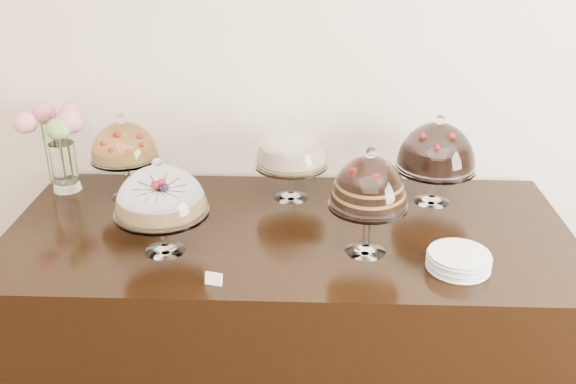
{
  "coord_description": "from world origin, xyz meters",
  "views": [
    {
      "loc": [
        -0.21,
        0.23,
        2.09
      ],
      "look_at": [
        -0.29,
        2.4,
        1.08
      ],
      "focal_mm": 40.0,
      "sensor_mm": 36.0,
      "label": 1
    }
  ],
  "objects_px": {
    "display_counter": "(288,322)",
    "cake_stand_choco_layer": "(369,186)",
    "cake_stand_cheesecake": "(291,150)",
    "cake_stand_dark_choco": "(437,150)",
    "flower_vase": "(57,138)",
    "plate_stack": "(459,261)",
    "cake_stand_sugar_sponge": "(160,195)",
    "cake_stand_fruit_tart": "(124,145)"
  },
  "relations": [
    {
      "from": "cake_stand_dark_choco",
      "to": "flower_vase",
      "type": "bearing_deg",
      "value": 177.69
    },
    {
      "from": "cake_stand_dark_choco",
      "to": "plate_stack",
      "type": "height_order",
      "value": "cake_stand_dark_choco"
    },
    {
      "from": "cake_stand_choco_layer",
      "to": "cake_stand_cheesecake",
      "type": "height_order",
      "value": "cake_stand_choco_layer"
    },
    {
      "from": "display_counter",
      "to": "cake_stand_dark_choco",
      "type": "relative_size",
      "value": 5.73
    },
    {
      "from": "plate_stack",
      "to": "display_counter",
      "type": "bearing_deg",
      "value": 155.55
    },
    {
      "from": "cake_stand_choco_layer",
      "to": "cake_stand_fruit_tart",
      "type": "height_order",
      "value": "cake_stand_choco_layer"
    },
    {
      "from": "cake_stand_choco_layer",
      "to": "cake_stand_cheesecake",
      "type": "xyz_separation_m",
      "value": [
        -0.29,
        0.45,
        -0.04
      ]
    },
    {
      "from": "cake_stand_fruit_tart",
      "to": "plate_stack",
      "type": "distance_m",
      "value": 1.43
    },
    {
      "from": "cake_stand_sugar_sponge",
      "to": "cake_stand_cheesecake",
      "type": "xyz_separation_m",
      "value": [
        0.45,
        0.47,
        -0.0
      ]
    },
    {
      "from": "display_counter",
      "to": "cake_stand_dark_choco",
      "type": "xyz_separation_m",
      "value": [
        0.6,
        0.27,
        0.68
      ]
    },
    {
      "from": "cake_stand_fruit_tart",
      "to": "plate_stack",
      "type": "relative_size",
      "value": 1.71
    },
    {
      "from": "flower_vase",
      "to": "plate_stack",
      "type": "bearing_deg",
      "value": -20.59
    },
    {
      "from": "cake_stand_sugar_sponge",
      "to": "cake_stand_cheesecake",
      "type": "relative_size",
      "value": 1.02
    },
    {
      "from": "cake_stand_choco_layer",
      "to": "display_counter",
      "type": "bearing_deg",
      "value": 150.14
    },
    {
      "from": "cake_stand_cheesecake",
      "to": "plate_stack",
      "type": "height_order",
      "value": "cake_stand_cheesecake"
    },
    {
      "from": "cake_stand_choco_layer",
      "to": "plate_stack",
      "type": "relative_size",
      "value": 1.88
    },
    {
      "from": "flower_vase",
      "to": "cake_stand_sugar_sponge",
      "type": "bearing_deg",
      "value": -42.85
    },
    {
      "from": "display_counter",
      "to": "cake_stand_sugar_sponge",
      "type": "height_order",
      "value": "cake_stand_sugar_sponge"
    },
    {
      "from": "display_counter",
      "to": "flower_vase",
      "type": "bearing_deg",
      "value": 161.83
    },
    {
      "from": "cake_stand_sugar_sponge",
      "to": "cake_stand_choco_layer",
      "type": "relative_size",
      "value": 0.9
    },
    {
      "from": "display_counter",
      "to": "cake_stand_choco_layer",
      "type": "bearing_deg",
      "value": -29.86
    },
    {
      "from": "cake_stand_fruit_tart",
      "to": "plate_stack",
      "type": "xyz_separation_m",
      "value": [
        1.31,
        -0.54,
        -0.21
      ]
    },
    {
      "from": "display_counter",
      "to": "cake_stand_cheesecake",
      "type": "bearing_deg",
      "value": 89.86
    },
    {
      "from": "cake_stand_sugar_sponge",
      "to": "cake_stand_cheesecake",
      "type": "distance_m",
      "value": 0.65
    },
    {
      "from": "display_counter",
      "to": "cake_stand_cheesecake",
      "type": "relative_size",
      "value": 6.13
    },
    {
      "from": "cake_stand_cheesecake",
      "to": "display_counter",
      "type": "bearing_deg",
      "value": -90.14
    },
    {
      "from": "cake_stand_dark_choco",
      "to": "cake_stand_cheesecake",
      "type": "bearing_deg",
      "value": 178.34
    },
    {
      "from": "display_counter",
      "to": "cake_stand_sugar_sponge",
      "type": "relative_size",
      "value": 6.01
    },
    {
      "from": "display_counter",
      "to": "cake_stand_sugar_sponge",
      "type": "bearing_deg",
      "value": -157.08
    },
    {
      "from": "cake_stand_choco_layer",
      "to": "flower_vase",
      "type": "height_order",
      "value": "cake_stand_choco_layer"
    },
    {
      "from": "cake_stand_dark_choco",
      "to": "plate_stack",
      "type": "relative_size",
      "value": 1.77
    },
    {
      "from": "plate_stack",
      "to": "cake_stand_choco_layer",
      "type": "bearing_deg",
      "value": 160.94
    },
    {
      "from": "cake_stand_dark_choco",
      "to": "cake_stand_choco_layer",
      "type": "bearing_deg",
      "value": -125.91
    },
    {
      "from": "cake_stand_fruit_tart",
      "to": "cake_stand_dark_choco",
      "type": "bearing_deg",
      "value": -0.05
    },
    {
      "from": "display_counter",
      "to": "plate_stack",
      "type": "distance_m",
      "value": 0.82
    },
    {
      "from": "cake_stand_choco_layer",
      "to": "cake_stand_dark_choco",
      "type": "bearing_deg",
      "value": 54.09
    },
    {
      "from": "flower_vase",
      "to": "cake_stand_dark_choco",
      "type": "bearing_deg",
      "value": -2.31
    },
    {
      "from": "cake_stand_choco_layer",
      "to": "cake_stand_cheesecake",
      "type": "bearing_deg",
      "value": 122.68
    },
    {
      "from": "cake_stand_fruit_tart",
      "to": "plate_stack",
      "type": "bearing_deg",
      "value": -22.53
    },
    {
      "from": "cake_stand_dark_choco",
      "to": "display_counter",
      "type": "bearing_deg",
      "value": -156.15
    },
    {
      "from": "cake_stand_sugar_sponge",
      "to": "cake_stand_choco_layer",
      "type": "height_order",
      "value": "cake_stand_choco_layer"
    },
    {
      "from": "cake_stand_dark_choco",
      "to": "flower_vase",
      "type": "relative_size",
      "value": 1.01
    }
  ]
}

